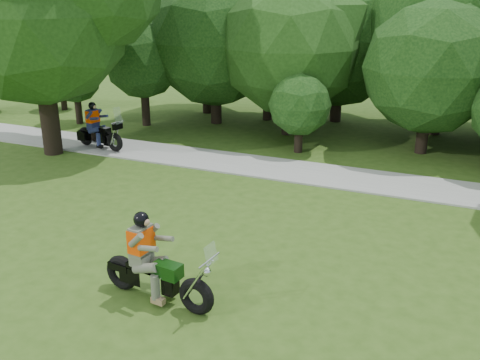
% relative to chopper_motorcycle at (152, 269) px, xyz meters
% --- Properties ---
extents(ground, '(100.00, 100.00, 0.00)m').
position_rel_chopper_motorcycle_xyz_m(ground, '(1.72, 0.60, -0.68)').
color(ground, '#305017').
rests_on(ground, ground).
extents(walkway, '(60.00, 2.20, 0.06)m').
position_rel_chopper_motorcycle_xyz_m(walkway, '(1.72, 8.60, -0.65)').
color(walkway, gray).
rests_on(walkway, ground).
extents(chopper_motorcycle, '(2.59, 0.77, 1.85)m').
position_rel_chopper_motorcycle_xyz_m(chopper_motorcycle, '(0.00, 0.00, 0.00)').
color(chopper_motorcycle, black).
rests_on(chopper_motorcycle, ground).
extents(touring_motorcycle, '(2.31, 0.94, 1.77)m').
position_rel_chopper_motorcycle_xyz_m(touring_motorcycle, '(-7.58, 8.21, 0.02)').
color(touring_motorcycle, black).
rests_on(touring_motorcycle, walkway).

